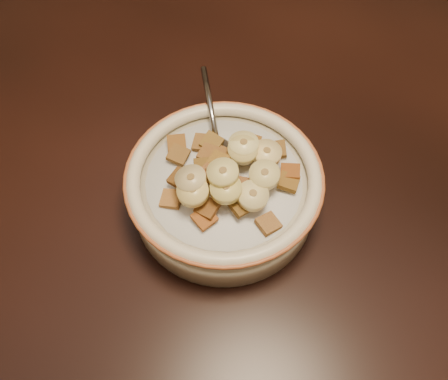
% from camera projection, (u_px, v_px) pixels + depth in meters
% --- Properties ---
extents(floor, '(4.00, 4.50, 0.10)m').
position_uv_depth(floor, '(208.00, 309.00, 1.32)').
color(floor, '#422816').
rests_on(floor, ground).
extents(table, '(1.40, 0.91, 0.04)m').
position_uv_depth(table, '(193.00, 108.00, 0.67)').
color(table, black).
rests_on(table, floor).
extents(cereal_bowl, '(0.20, 0.20, 0.05)m').
position_uv_depth(cereal_bowl, '(224.00, 193.00, 0.54)').
color(cereal_bowl, beige).
rests_on(cereal_bowl, table).
extents(milk, '(0.16, 0.16, 0.00)m').
position_uv_depth(milk, '(224.00, 181.00, 0.52)').
color(milk, white).
rests_on(milk, cereal_bowl).
extents(spoon, '(0.06, 0.06, 0.01)m').
position_uv_depth(spoon, '(219.00, 154.00, 0.53)').
color(spoon, '#9C9FA3').
rests_on(spoon, cereal_bowl).
extents(cereal_square_0, '(0.02, 0.02, 0.01)m').
position_uv_depth(cereal_square_0, '(203.00, 143.00, 0.54)').
color(cereal_square_0, brown).
rests_on(cereal_square_0, milk).
extents(cereal_square_1, '(0.02, 0.02, 0.01)m').
position_uv_depth(cereal_square_1, '(212.00, 142.00, 0.53)').
color(cereal_square_1, brown).
rests_on(cereal_square_1, milk).
extents(cereal_square_2, '(0.02, 0.02, 0.01)m').
position_uv_depth(cereal_square_2, '(210.00, 173.00, 0.50)').
color(cereal_square_2, brown).
rests_on(cereal_square_2, milk).
extents(cereal_square_3, '(0.02, 0.02, 0.01)m').
position_uv_depth(cereal_square_3, '(209.00, 154.00, 0.52)').
color(cereal_square_3, brown).
rests_on(cereal_square_3, milk).
extents(cereal_square_4, '(0.03, 0.03, 0.01)m').
position_uv_depth(cereal_square_4, '(268.00, 224.00, 0.49)').
color(cereal_square_4, olive).
rests_on(cereal_square_4, milk).
extents(cereal_square_5, '(0.02, 0.02, 0.01)m').
position_uv_depth(cereal_square_5, '(240.00, 152.00, 0.52)').
color(cereal_square_5, olive).
rests_on(cereal_square_5, milk).
extents(cereal_square_6, '(0.02, 0.02, 0.01)m').
position_uv_depth(cereal_square_6, '(178.00, 155.00, 0.53)').
color(cereal_square_6, brown).
rests_on(cereal_square_6, milk).
extents(cereal_square_7, '(0.02, 0.02, 0.01)m').
position_uv_depth(cereal_square_7, '(218.00, 162.00, 0.51)').
color(cereal_square_7, olive).
rests_on(cereal_square_7, milk).
extents(cereal_square_8, '(0.03, 0.03, 0.01)m').
position_uv_depth(cereal_square_8, '(204.00, 218.00, 0.49)').
color(cereal_square_8, brown).
rests_on(cereal_square_8, milk).
extents(cereal_square_9, '(0.03, 0.03, 0.01)m').
position_uv_depth(cereal_square_9, '(277.00, 150.00, 0.53)').
color(cereal_square_9, brown).
rests_on(cereal_square_9, milk).
extents(cereal_square_10, '(0.03, 0.03, 0.01)m').
position_uv_depth(cereal_square_10, '(241.00, 146.00, 0.52)').
color(cereal_square_10, brown).
rests_on(cereal_square_10, milk).
extents(cereal_square_11, '(0.03, 0.03, 0.01)m').
position_uv_depth(cereal_square_11, '(241.00, 205.00, 0.49)').
color(cereal_square_11, brown).
rests_on(cereal_square_11, milk).
extents(cereal_square_12, '(0.03, 0.03, 0.01)m').
position_uv_depth(cereal_square_12, '(219.00, 172.00, 0.50)').
color(cereal_square_12, brown).
rests_on(cereal_square_12, milk).
extents(cereal_square_13, '(0.03, 0.03, 0.01)m').
position_uv_depth(cereal_square_13, '(265.00, 152.00, 0.53)').
color(cereal_square_13, brown).
rests_on(cereal_square_13, milk).
extents(cereal_square_14, '(0.02, 0.02, 0.01)m').
position_uv_depth(cereal_square_14, '(207.00, 208.00, 0.49)').
color(cereal_square_14, brown).
rests_on(cereal_square_14, milk).
extents(cereal_square_15, '(0.03, 0.03, 0.01)m').
position_uv_depth(cereal_square_15, '(290.00, 172.00, 0.52)').
color(cereal_square_15, brown).
rests_on(cereal_square_15, milk).
extents(cereal_square_16, '(0.03, 0.03, 0.01)m').
position_uv_depth(cereal_square_16, '(241.00, 186.00, 0.49)').
color(cereal_square_16, brown).
rests_on(cereal_square_16, milk).
extents(cereal_square_17, '(0.02, 0.02, 0.01)m').
position_uv_depth(cereal_square_17, '(180.00, 178.00, 0.50)').
color(cereal_square_17, brown).
rests_on(cereal_square_17, milk).
extents(cereal_square_18, '(0.02, 0.02, 0.01)m').
position_uv_depth(cereal_square_18, '(289.00, 182.00, 0.51)').
color(cereal_square_18, brown).
rests_on(cereal_square_18, milk).
extents(cereal_square_19, '(0.02, 0.02, 0.01)m').
position_uv_depth(cereal_square_19, '(251.00, 142.00, 0.54)').
color(cereal_square_19, brown).
rests_on(cereal_square_19, milk).
extents(cereal_square_20, '(0.02, 0.02, 0.01)m').
position_uv_depth(cereal_square_20, '(225.00, 157.00, 0.51)').
color(cereal_square_20, brown).
rests_on(cereal_square_20, milk).
extents(cereal_square_21, '(0.03, 0.03, 0.01)m').
position_uv_depth(cereal_square_21, '(177.00, 143.00, 0.54)').
color(cereal_square_21, brown).
rests_on(cereal_square_21, milk).
extents(cereal_square_22, '(0.03, 0.03, 0.01)m').
position_uv_depth(cereal_square_22, '(248.00, 145.00, 0.53)').
color(cereal_square_22, '#93602A').
rests_on(cereal_square_22, milk).
extents(cereal_square_23, '(0.03, 0.03, 0.01)m').
position_uv_depth(cereal_square_23, '(171.00, 199.00, 0.50)').
color(cereal_square_23, '#995F32').
rests_on(cereal_square_23, milk).
extents(cereal_square_24, '(0.03, 0.03, 0.01)m').
position_uv_depth(cereal_square_24, '(204.00, 167.00, 0.51)').
color(cereal_square_24, brown).
rests_on(cereal_square_24, milk).
extents(banana_slice_0, '(0.04, 0.04, 0.02)m').
position_uv_depth(banana_slice_0, '(253.00, 196.00, 0.48)').
color(banana_slice_0, beige).
rests_on(banana_slice_0, milk).
extents(banana_slice_1, '(0.04, 0.04, 0.01)m').
position_uv_depth(banana_slice_1, '(265.00, 175.00, 0.49)').
color(banana_slice_1, '#D7BA73').
rests_on(banana_slice_1, milk).
extents(banana_slice_2, '(0.04, 0.04, 0.01)m').
position_uv_depth(banana_slice_2, '(193.00, 192.00, 0.48)').
color(banana_slice_2, '#F2D079').
rests_on(banana_slice_2, milk).
extents(banana_slice_3, '(0.04, 0.04, 0.02)m').
position_uv_depth(banana_slice_3, '(243.00, 150.00, 0.51)').
color(banana_slice_3, '#F3D77C').
rests_on(banana_slice_3, milk).
extents(banana_slice_4, '(0.04, 0.04, 0.01)m').
position_uv_depth(banana_slice_4, '(226.00, 189.00, 0.48)').
color(banana_slice_4, '#CEBF66').
rests_on(banana_slice_4, milk).
extents(banana_slice_5, '(0.04, 0.04, 0.02)m').
position_uv_depth(banana_slice_5, '(191.00, 180.00, 0.48)').
color(banana_slice_5, tan).
rests_on(banana_slice_5, milk).
extents(banana_slice_6, '(0.04, 0.04, 0.01)m').
position_uv_depth(banana_slice_6, '(267.00, 153.00, 0.51)').
color(banana_slice_6, '#EAC77E').
rests_on(banana_slice_6, milk).
extents(banana_slice_7, '(0.04, 0.04, 0.01)m').
position_uv_depth(banana_slice_7, '(244.00, 145.00, 0.51)').
color(banana_slice_7, '#F9E988').
rests_on(banana_slice_7, milk).
extents(banana_slice_8, '(0.03, 0.03, 0.01)m').
position_uv_depth(banana_slice_8, '(223.00, 173.00, 0.48)').
color(banana_slice_8, tan).
rests_on(banana_slice_8, milk).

